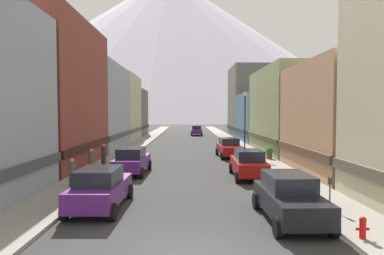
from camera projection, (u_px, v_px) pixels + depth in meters
sidewalk_left at (141, 143)px, 44.19m from camera, size 2.50×100.00×0.15m
sidewalk_right at (234, 143)px, 44.37m from camera, size 2.50×100.00×0.15m
storefront_left_1 at (42, 97)px, 25.05m from camera, size 7.51×11.66×10.96m
storefront_left_2 at (90, 109)px, 36.72m from camera, size 7.07×11.54×9.41m
storefront_left_3 at (104, 109)px, 48.16m from camera, size 9.68×10.90×9.55m
storefront_left_4 at (119, 114)px, 58.49m from camera, size 9.46×8.67×8.15m
storefront_right_1 at (347, 120)px, 22.12m from camera, size 6.48×9.78×7.49m
storefront_right_2 at (292, 112)px, 33.89m from camera, size 6.60×12.96×8.61m
storefront_right_3 at (267, 119)px, 46.22m from camera, size 7.45×10.90×6.77m
storefront_right_4 at (249, 103)px, 56.72m from camera, size 6.34×10.24×11.91m
car_left_0 at (100, 188)px, 14.13m from camera, size 2.15×4.44×1.78m
car_left_1 at (132, 161)px, 22.20m from camera, size 2.21×4.47×1.78m
car_right_0 at (289, 197)px, 12.57m from camera, size 2.09×4.41×1.78m
car_right_1 at (249, 164)px, 20.89m from camera, size 2.14×4.44×1.78m
car_right_2 at (229, 147)px, 30.50m from camera, size 2.24×4.48×1.78m
car_driving_0 at (196, 130)px, 59.63m from camera, size 2.06×4.40×1.78m
fire_hydrant_near at (363, 227)px, 10.42m from camera, size 0.40×0.22×0.70m
parking_meter_near at (330, 189)px, 13.50m from camera, size 0.14×0.10×1.33m
potted_plant_0 at (269, 153)px, 28.50m from camera, size 0.62×0.62×0.96m
pedestrian_0 at (104, 156)px, 24.40m from camera, size 0.36×0.36×1.69m
pedestrian_1 at (72, 174)px, 17.72m from camera, size 0.36×0.36×1.53m
pedestrian_2 at (91, 162)px, 21.26m from camera, size 0.36×0.36×1.66m
streetlamp_right at (245, 114)px, 31.03m from camera, size 0.36×0.36×5.86m
mountain_backdrop at (169, 47)px, 266.22m from camera, size 313.71×313.71×113.75m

